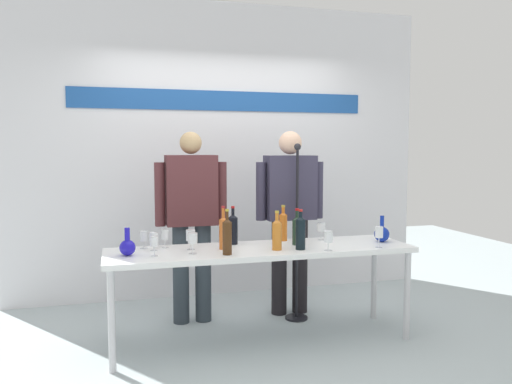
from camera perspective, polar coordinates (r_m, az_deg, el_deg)
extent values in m
plane|color=#A9B7BA|center=(4.21, 0.57, -16.28)|extent=(10.00, 10.00, 0.00)
cube|color=silver|center=(5.35, -3.79, 4.63)|extent=(4.32, 0.10, 3.00)
cube|color=#20529C|center=(5.31, -3.69, 10.09)|extent=(3.03, 0.01, 0.20)
cube|color=white|center=(4.01, 0.58, -6.50)|extent=(2.38, 0.63, 0.04)
cylinder|color=silver|center=(3.70, -15.77, -13.70)|extent=(0.05, 0.05, 0.71)
cylinder|color=silver|center=(4.31, 16.46, -11.01)|extent=(0.05, 0.05, 0.71)
cylinder|color=silver|center=(4.21, -15.75, -11.40)|extent=(0.05, 0.05, 0.71)
cylinder|color=silver|center=(4.76, 13.01, -9.44)|extent=(0.05, 0.05, 0.71)
sphere|color=#1E17B6|center=(3.82, -14.11, -6.03)|extent=(0.12, 0.12, 0.12)
cylinder|color=#1E17B6|center=(3.80, -14.14, -4.60)|extent=(0.04, 0.04, 0.10)
sphere|color=#10299C|center=(4.37, 13.82, -4.59)|extent=(0.13, 0.13, 0.13)
cylinder|color=#10299C|center=(4.35, 13.85, -3.24)|extent=(0.03, 0.03, 0.10)
cylinder|color=#2B343C|center=(4.56, -8.36, -9.03)|extent=(0.14, 0.14, 0.86)
cylinder|color=#2B343C|center=(4.58, -5.90, -8.92)|extent=(0.14, 0.14, 0.86)
cube|color=#552A2E|center=(4.45, -7.22, 0.21)|extent=(0.44, 0.22, 0.60)
cylinder|color=#552A2E|center=(4.42, -10.65, -0.26)|extent=(0.09, 0.09, 0.54)
cylinder|color=#552A2E|center=(4.50, -3.85, -0.10)|extent=(0.09, 0.09, 0.54)
sphere|color=tan|center=(4.44, -7.28, 5.45)|extent=(0.19, 0.19, 0.19)
cylinder|color=black|center=(4.75, 2.59, -8.32)|extent=(0.14, 0.14, 0.88)
cylinder|color=black|center=(4.81, 4.91, -8.15)|extent=(0.14, 0.14, 0.88)
cube|color=#373349|center=(4.67, 3.81, 0.51)|extent=(0.45, 0.22, 0.58)
cylinder|color=#373349|center=(4.59, 0.56, 0.08)|extent=(0.09, 0.09, 0.52)
cylinder|color=#373349|center=(4.77, 6.93, 0.23)|extent=(0.09, 0.09, 0.52)
sphere|color=beige|center=(4.65, 3.84, 5.49)|extent=(0.21, 0.21, 0.21)
cylinder|color=#CE6223|center=(3.94, -3.66, -4.74)|extent=(0.06, 0.06, 0.23)
cone|color=#CE6223|center=(3.92, -3.67, -2.94)|extent=(0.06, 0.06, 0.03)
cylinder|color=#CE6223|center=(3.92, -3.67, -2.45)|extent=(0.02, 0.02, 0.09)
cylinder|color=#B02124|center=(3.91, -3.68, -1.69)|extent=(0.03, 0.03, 0.02)
cylinder|color=orange|center=(4.29, 3.04, -4.00)|extent=(0.07, 0.07, 0.22)
cone|color=orange|center=(4.28, 3.05, -2.40)|extent=(0.07, 0.07, 0.03)
cylinder|color=orange|center=(4.28, 3.05, -2.13)|extent=(0.03, 0.03, 0.06)
cylinder|color=gold|center=(4.27, 3.05, -1.59)|extent=(0.03, 0.03, 0.02)
cylinder|color=#432711|center=(3.74, -3.22, -5.18)|extent=(0.07, 0.07, 0.24)
cone|color=#432711|center=(3.72, -3.23, -3.19)|extent=(0.07, 0.07, 0.03)
cylinder|color=#432711|center=(3.71, -3.23, -2.76)|extent=(0.02, 0.02, 0.08)
cylinder|color=gold|center=(3.71, -3.24, -2.03)|extent=(0.03, 0.03, 0.02)
cylinder|color=#1C3122|center=(4.12, 4.58, -4.49)|extent=(0.07, 0.07, 0.20)
cone|color=#1C3122|center=(4.11, 4.59, -2.91)|extent=(0.07, 0.07, 0.03)
cylinder|color=#1C3122|center=(4.10, 4.59, -2.58)|extent=(0.03, 0.03, 0.07)
cylinder|color=red|center=(4.10, 4.60, -1.95)|extent=(0.03, 0.03, 0.02)
cylinder|color=black|center=(3.93, 4.97, -4.74)|extent=(0.07, 0.07, 0.23)
cone|color=black|center=(3.91, 4.99, -2.90)|extent=(0.07, 0.07, 0.03)
cylinder|color=black|center=(3.91, 4.99, -2.62)|extent=(0.03, 0.03, 0.06)
cylinder|color=red|center=(3.91, 4.99, -2.05)|extent=(0.03, 0.03, 0.02)
cylinder|color=black|center=(4.14, -2.58, -4.35)|extent=(0.08, 0.08, 0.22)
cone|color=black|center=(4.12, -2.59, -2.68)|extent=(0.08, 0.08, 0.03)
cylinder|color=black|center=(4.12, -2.59, -2.33)|extent=(0.02, 0.02, 0.08)
cylinder|color=#B11819|center=(4.11, -2.59, -1.69)|extent=(0.03, 0.03, 0.02)
cylinder|color=orange|center=(3.91, 2.34, -4.96)|extent=(0.07, 0.07, 0.21)
cone|color=orange|center=(3.89, 2.35, -3.26)|extent=(0.07, 0.07, 0.03)
cylinder|color=orange|center=(3.89, 2.35, -2.90)|extent=(0.03, 0.03, 0.08)
cylinder|color=gold|center=(3.88, 2.35, -2.23)|extent=(0.03, 0.03, 0.02)
cylinder|color=white|center=(4.07, -10.06, -6.11)|extent=(0.06, 0.06, 0.00)
cylinder|color=white|center=(4.06, -10.07, -5.66)|extent=(0.01, 0.01, 0.06)
cylinder|color=white|center=(4.05, -10.09, -4.67)|extent=(0.06, 0.06, 0.08)
cylinder|color=white|center=(3.96, -7.27, -6.37)|extent=(0.06, 0.06, 0.00)
cylinder|color=white|center=(3.95, -7.27, -5.87)|extent=(0.01, 0.01, 0.07)
cylinder|color=white|center=(3.94, -7.29, -4.79)|extent=(0.07, 0.07, 0.08)
cylinder|color=white|center=(3.97, -11.29, -6.40)|extent=(0.05, 0.05, 0.00)
cylinder|color=white|center=(3.96, -11.30, -5.97)|extent=(0.01, 0.01, 0.06)
cylinder|color=white|center=(3.95, -11.31, -5.00)|extent=(0.07, 0.07, 0.08)
cylinder|color=white|center=(4.07, -12.35, -6.14)|extent=(0.06, 0.06, 0.00)
cylinder|color=white|center=(4.06, -12.36, -5.72)|extent=(0.01, 0.01, 0.06)
cylinder|color=white|center=(4.05, -12.37, -4.80)|extent=(0.06, 0.06, 0.08)
cylinder|color=white|center=(3.81, -7.05, -6.82)|extent=(0.06, 0.06, 0.00)
cylinder|color=white|center=(3.80, -7.05, -6.24)|extent=(0.01, 0.01, 0.08)
cylinder|color=white|center=(3.79, -7.07, -5.10)|extent=(0.07, 0.07, 0.08)
cylinder|color=white|center=(3.77, -11.23, -7.00)|extent=(0.05, 0.05, 0.00)
cylinder|color=white|center=(3.76, -11.24, -6.44)|extent=(0.01, 0.01, 0.07)
cylinder|color=white|center=(3.75, -11.26, -5.37)|extent=(0.06, 0.06, 0.07)
cylinder|color=white|center=(4.12, 13.50, -6.02)|extent=(0.05, 0.05, 0.00)
cylinder|color=white|center=(4.11, 13.51, -5.48)|extent=(0.01, 0.01, 0.08)
cylinder|color=white|center=(4.10, 13.53, -4.35)|extent=(0.06, 0.06, 0.09)
cylinder|color=white|center=(3.93, 8.03, -6.47)|extent=(0.06, 0.06, 0.00)
cylinder|color=white|center=(3.92, 8.03, -5.99)|extent=(0.01, 0.01, 0.06)
cylinder|color=white|center=(3.91, 8.04, -4.92)|extent=(0.06, 0.06, 0.08)
cylinder|color=white|center=(4.36, 7.24, -5.32)|extent=(0.05, 0.05, 0.00)
cylinder|color=white|center=(4.36, 7.25, -4.83)|extent=(0.01, 0.01, 0.07)
cylinder|color=white|center=(4.35, 7.26, -3.89)|extent=(0.07, 0.07, 0.07)
cylinder|color=black|center=(4.73, 4.51, -13.77)|extent=(0.20, 0.20, 0.02)
cylinder|color=black|center=(4.55, 4.58, -4.87)|extent=(0.02, 0.02, 1.51)
sphere|color=#232328|center=(4.48, 4.64, 5.04)|extent=(0.06, 0.06, 0.06)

